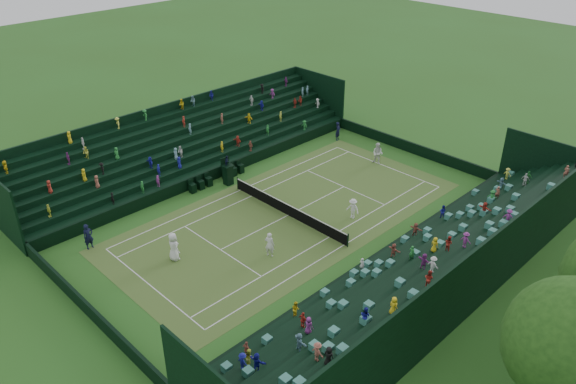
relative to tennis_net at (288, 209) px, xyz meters
name	(u,v)px	position (x,y,z in m)	size (l,w,h in m)	color
ground	(288,215)	(0.00, 0.00, -0.53)	(160.00, 160.00, 0.00)	#2C5B1C
court_surface	(288,215)	(0.00, 0.00, -0.52)	(12.97, 26.77, 0.01)	#2D6F25
perimeter_wall_north	(412,148)	(0.00, 15.88, -0.03)	(17.17, 0.20, 1.00)	black
perimeter_wall_south	(89,310)	(0.00, -15.88, -0.03)	(17.17, 0.20, 1.00)	black
perimeter_wall_east	(380,257)	(8.48, 0.00, -0.03)	(0.20, 31.77, 1.00)	black
perimeter_wall_west	(217,173)	(-8.48, 0.00, -0.03)	(0.20, 31.77, 1.00)	black
north_grandstand	(438,272)	(12.66, 0.00, 1.02)	(6.60, 32.00, 4.90)	black
south_grandstand	(186,147)	(-12.66, 0.00, 1.02)	(6.60, 32.00, 4.90)	black
tennis_net	(288,209)	(0.00, 0.00, 0.00)	(11.67, 0.10, 1.06)	black
umpire_chair	(228,172)	(-7.01, 0.01, 0.57)	(0.82, 0.82, 2.56)	black
courtside_chairs	(217,178)	(-7.90, -0.43, -0.12)	(0.50, 5.47, 1.08)	black
player_near_west	(174,247)	(-1.26, -9.21, 0.48)	(0.98, 0.64, 2.00)	white
player_near_east	(270,244)	(2.82, -4.48, 0.38)	(0.66, 0.43, 1.80)	white
player_far_west	(378,153)	(-0.81, 11.83, 0.44)	(0.94, 0.73, 1.93)	white
player_far_east	(353,209)	(3.58, 3.16, 0.27)	(1.03, 0.59, 1.59)	white
line_judge_north	(338,131)	(-6.68, 13.29, 0.37)	(0.66, 0.43, 1.80)	black
line_judge_south	(88,237)	(-6.39, -12.54, 0.40)	(0.67, 0.44, 1.85)	black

